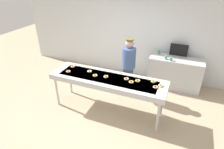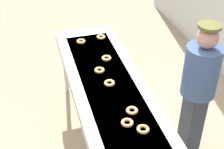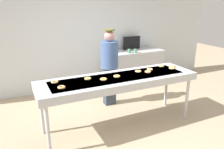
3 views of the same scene
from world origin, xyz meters
The scene contains 20 objects.
ground_plane centered at (0.00, 0.00, 0.00)m, with size 16.00×16.00×0.00m, color tan.
back_wall centered at (0.00, 2.24, 1.70)m, with size 8.00×0.12×3.39m, color silver.
fryer_conveyor centered at (0.00, 0.00, 0.87)m, with size 2.79×0.78×0.95m.
glazed_donut_0 centered at (0.44, 0.10, 0.96)m, with size 0.12×0.12×0.03m, color #ECAD6D.
glazed_donut_1 centered at (-0.53, 0.11, 0.96)m, with size 0.12×0.12×0.03m, color #E1B961.
glazed_donut_2 centered at (-0.31, -0.04, 0.96)m, with size 0.12×0.12×0.03m, color #E3BB61.
glazed_donut_3 centered at (-0.04, 0.01, 0.96)m, with size 0.12×0.12×0.03m, color #E7B667.
glazed_donut_4 centered at (0.58, 0.00, 0.96)m, with size 0.12×0.12×0.03m, color #E1AB68.
glazed_donut_5 centered at (-1.02, -0.10, 0.96)m, with size 0.12×0.12×0.03m, color #EBA969.
glazed_donut_6 centered at (1.23, 0.10, 0.96)m, with size 0.12×0.12×0.03m, color #E5BA68.
glazed_donut_7 centered at (0.70, 0.11, 0.96)m, with size 0.12×0.12×0.03m, color #E7B464.
glazed_donut_8 centered at (1.13, -0.01, 0.96)m, with size 0.12×0.12×0.03m, color #DEAE68.
glazed_donut_9 centered at (-1.06, 0.17, 0.96)m, with size 0.12×0.12×0.03m, color #E7B369.
glazed_donut_10 centered at (1.04, 0.21, 0.96)m, with size 0.12×0.12×0.03m, color #E0BA5E.
worker_baker centered at (0.23, 0.91, 0.96)m, with size 0.37×0.37×1.65m.
prep_counter centered at (1.41, 1.79, 0.47)m, with size 1.53×0.59×0.93m, color #B7BABF.
paper_cup_0 centered at (1.11, 1.63, 0.98)m, with size 0.07×0.07×0.10m, color #4C8C66.
paper_cup_1 centered at (0.86, 1.96, 0.98)m, with size 0.07×0.07×0.10m, color #4C8C66.
paper_cup_2 centered at (1.26, 1.58, 0.98)m, with size 0.07×0.07×0.10m, color #4C8C66.
menu_display centered at (1.41, 2.03, 1.11)m, with size 0.51×0.04×0.35m, color black.
Camera 3 is at (-1.62, -3.17, 2.16)m, focal length 35.14 mm.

